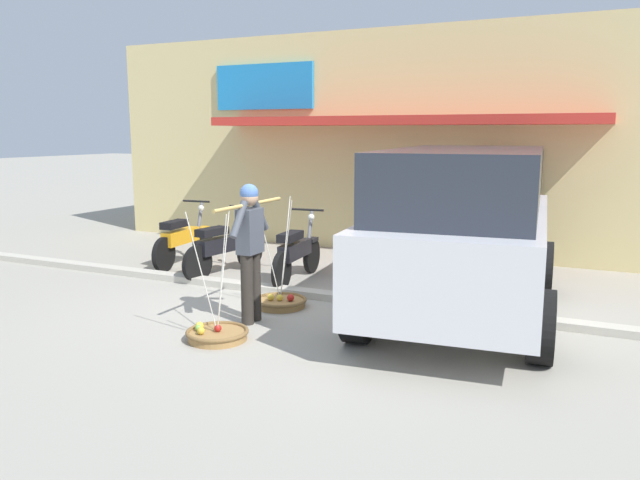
{
  "coord_description": "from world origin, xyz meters",
  "views": [
    {
      "loc": [
        3.99,
        -6.96,
        2.3
      ],
      "look_at": [
        0.46,
        0.6,
        0.85
      ],
      "focal_mm": 35.02,
      "sensor_mm": 36.0,
      "label": 1
    }
  ],
  "objects_px": {
    "fruit_basket_right_side": "(217,333)",
    "motorcycle_second_in_row": "(223,248)",
    "motorcycle_third_in_row": "(297,253)",
    "fruit_basket_left_side": "(280,301)",
    "fruit_vendor": "(250,244)",
    "motorcycle_nearest_shop": "(183,239)",
    "parked_truck": "(465,227)"
  },
  "relations": [
    {
      "from": "fruit_basket_right_side",
      "to": "motorcycle_second_in_row",
      "type": "xyz_separation_m",
      "value": [
        -1.72,
        2.72,
        0.38
      ]
    },
    {
      "from": "fruit_basket_right_side",
      "to": "motorcycle_third_in_row",
      "type": "bearing_deg",
      "value": 99.07
    },
    {
      "from": "fruit_basket_left_side",
      "to": "fruit_basket_right_side",
      "type": "xyz_separation_m",
      "value": [
        -0.0,
        -1.48,
        -0.0
      ]
    },
    {
      "from": "fruit_basket_right_side",
      "to": "motorcycle_third_in_row",
      "type": "relative_size",
      "value": 0.8
    },
    {
      "from": "fruit_vendor",
      "to": "fruit_basket_right_side",
      "type": "bearing_deg",
      "value": -90.33
    },
    {
      "from": "motorcycle_nearest_shop",
      "to": "fruit_vendor",
      "type": "bearing_deg",
      "value": -39.96
    },
    {
      "from": "fruit_vendor",
      "to": "motorcycle_second_in_row",
      "type": "distance_m",
      "value": 2.68
    },
    {
      "from": "motorcycle_nearest_shop",
      "to": "parked_truck",
      "type": "height_order",
      "value": "parked_truck"
    },
    {
      "from": "motorcycle_third_in_row",
      "to": "parked_truck",
      "type": "height_order",
      "value": "parked_truck"
    },
    {
      "from": "fruit_basket_right_side",
      "to": "motorcycle_nearest_shop",
      "type": "height_order",
      "value": "fruit_basket_right_side"
    },
    {
      "from": "fruit_vendor",
      "to": "motorcycle_third_in_row",
      "type": "distance_m",
      "value": 2.22
    },
    {
      "from": "fruit_basket_right_side",
      "to": "fruit_basket_left_side",
      "type": "bearing_deg",
      "value": 89.82
    },
    {
      "from": "fruit_vendor",
      "to": "parked_truck",
      "type": "relative_size",
      "value": 0.34
    },
    {
      "from": "fruit_basket_right_side",
      "to": "parked_truck",
      "type": "xyz_separation_m",
      "value": [
        2.28,
        2.11,
        1.06
      ]
    },
    {
      "from": "motorcycle_nearest_shop",
      "to": "parked_truck",
      "type": "distance_m",
      "value": 5.23
    },
    {
      "from": "motorcycle_third_in_row",
      "to": "parked_truck",
      "type": "relative_size",
      "value": 0.37
    },
    {
      "from": "fruit_vendor",
      "to": "motorcycle_nearest_shop",
      "type": "xyz_separation_m",
      "value": [
        -2.82,
        2.36,
        -0.52
      ]
    },
    {
      "from": "fruit_vendor",
      "to": "motorcycle_second_in_row",
      "type": "height_order",
      "value": "fruit_vendor"
    },
    {
      "from": "fruit_basket_left_side",
      "to": "motorcycle_nearest_shop",
      "type": "distance_m",
      "value": 3.28
    },
    {
      "from": "fruit_basket_left_side",
      "to": "parked_truck",
      "type": "distance_m",
      "value": 2.58
    },
    {
      "from": "motorcycle_second_in_row",
      "to": "motorcycle_third_in_row",
      "type": "relative_size",
      "value": 0.99
    },
    {
      "from": "fruit_basket_right_side",
      "to": "fruit_vendor",
      "type": "bearing_deg",
      "value": 89.67
    },
    {
      "from": "motorcycle_second_in_row",
      "to": "motorcycle_third_in_row",
      "type": "xyz_separation_m",
      "value": [
        1.27,
        0.12,
        0.0
      ]
    },
    {
      "from": "fruit_basket_left_side",
      "to": "parked_truck",
      "type": "relative_size",
      "value": 0.29
    },
    {
      "from": "fruit_basket_left_side",
      "to": "fruit_basket_right_side",
      "type": "bearing_deg",
      "value": -90.18
    },
    {
      "from": "parked_truck",
      "to": "motorcycle_second_in_row",
      "type": "bearing_deg",
      "value": 171.26
    },
    {
      "from": "motorcycle_nearest_shop",
      "to": "motorcycle_second_in_row",
      "type": "height_order",
      "value": "same"
    },
    {
      "from": "fruit_basket_left_side",
      "to": "fruit_basket_right_side",
      "type": "distance_m",
      "value": 1.48
    },
    {
      "from": "fruit_basket_left_side",
      "to": "motorcycle_third_in_row",
      "type": "distance_m",
      "value": 1.49
    },
    {
      "from": "motorcycle_nearest_shop",
      "to": "parked_truck",
      "type": "bearing_deg",
      "value": -11.07
    },
    {
      "from": "fruit_vendor",
      "to": "fruit_basket_left_side",
      "type": "relative_size",
      "value": 1.17
    },
    {
      "from": "fruit_basket_left_side",
      "to": "motorcycle_nearest_shop",
      "type": "height_order",
      "value": "fruit_basket_left_side"
    }
  ]
}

